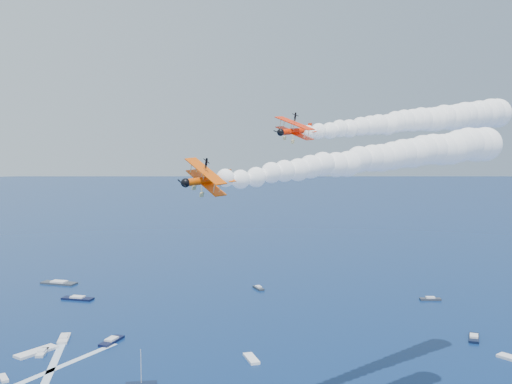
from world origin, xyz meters
TOP-DOWN VIEW (x-y plane):
  - biplane_lead at (7.96, 22.63)m, footprint 8.66×10.27m
  - biplane_trail at (-13.69, 13.61)m, footprint 8.60×10.40m
  - smoke_trail_lead at (40.72, 25.69)m, footprint 67.13×18.40m
  - smoke_trail_trail at (19.19, 14.75)m, footprint 66.77×11.13m
  - spectator_boats at (-7.06, 113.68)m, footprint 237.29×167.01m
  - boat_wakes at (-16.00, 91.12)m, footprint 34.51×35.87m

SIDE VIEW (x-z plane):
  - boat_wakes at x=-16.00m, z-range 0.01..0.05m
  - spectator_boats at x=-7.06m, z-range 0.00..0.70m
  - biplane_trail at x=-13.69m, z-range 47.24..55.94m
  - smoke_trail_trail at x=19.19m, z-range 48.22..60.02m
  - biplane_lead at x=7.96m, z-range 54.79..62.61m
  - smoke_trail_lead at x=40.72m, z-range 55.33..67.13m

